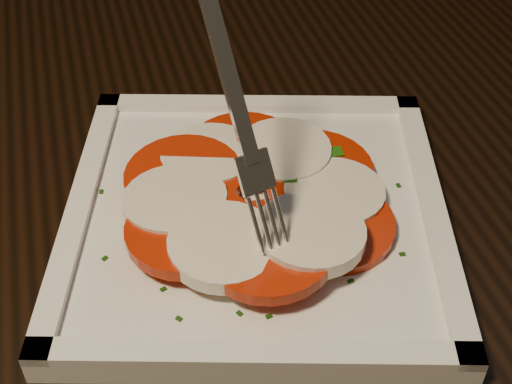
{
  "coord_description": "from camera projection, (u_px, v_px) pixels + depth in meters",
  "views": [
    {
      "loc": [
        -0.35,
        -0.28,
        1.08
      ],
      "look_at": [
        -0.26,
        0.04,
        0.78
      ],
      "focal_mm": 50.0,
      "sensor_mm": 36.0,
      "label": 1
    }
  ],
  "objects": [
    {
      "name": "table",
      "position": [
        277.0,
        222.0,
        0.61
      ],
      "size": [
        1.21,
        0.81,
        0.75
      ],
      "rotation": [
        0.0,
        0.0,
        -0.01
      ],
      "color": "black",
      "rests_on": "ground"
    },
    {
      "name": "plate",
      "position": [
        256.0,
        218.0,
        0.46
      ],
      "size": [
        0.3,
        0.3,
        0.01
      ],
      "primitive_type": "cube",
      "rotation": [
        0.0,
        0.0,
        -0.29
      ],
      "color": "white",
      "rests_on": "table"
    },
    {
      "name": "caprese_salad",
      "position": [
        256.0,
        197.0,
        0.45
      ],
      "size": [
        0.2,
        0.18,
        0.03
      ],
      "color": "#BA1B04",
      "rests_on": "plate"
    },
    {
      "name": "fork",
      "position": [
        222.0,
        79.0,
        0.38
      ],
      "size": [
        0.06,
        0.1,
        0.16
      ],
      "primitive_type": null,
      "rotation": [
        0.0,
        0.0,
        0.27
      ],
      "color": "white",
      "rests_on": "caprese_salad"
    }
  ]
}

